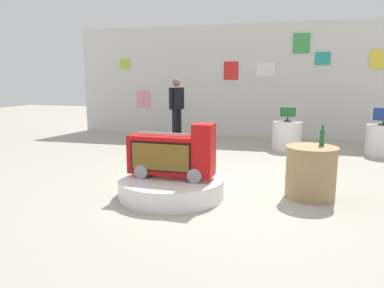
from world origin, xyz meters
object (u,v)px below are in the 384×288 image
(display_pedestal_center_rear, at_px, (382,140))
(side_table_round, at_px, (311,172))
(bottle_on_side_table, at_px, (322,137))
(shopper_browsing_near_truck, at_px, (177,106))
(tv_on_left_rear, at_px, (288,113))
(tv_on_center_rear, at_px, (384,116))
(display_pedestal_left_rear, at_px, (287,136))
(main_display_pedestal, at_px, (171,187))
(novelty_firetruck_tv, at_px, (173,155))

(display_pedestal_center_rear, distance_m, side_table_round, 3.76)
(bottle_on_side_table, distance_m, shopper_browsing_near_truck, 4.79)
(side_table_round, bearing_deg, tv_on_left_rear, 95.04)
(display_pedestal_center_rear, distance_m, tv_on_center_rear, 0.53)
(tv_on_left_rear, xyz_separation_m, bottle_on_side_table, (0.44, -3.41, -0.02))
(display_pedestal_left_rear, distance_m, display_pedestal_center_rear, 1.99)
(bottle_on_side_table, bearing_deg, display_pedestal_left_rear, 97.30)
(main_display_pedestal, relative_size, bottle_on_side_table, 5.10)
(tv_on_center_rear, distance_m, shopper_browsing_near_truck, 4.74)
(tv_on_left_rear, xyz_separation_m, display_pedestal_center_rear, (1.99, -0.15, -0.52))
(tv_on_left_rear, bearing_deg, main_display_pedestal, -111.79)
(bottle_on_side_table, relative_size, shopper_browsing_near_truck, 0.18)
(novelty_firetruck_tv, xyz_separation_m, bottle_on_side_table, (1.99, 0.54, 0.25))
(main_display_pedestal, distance_m, side_table_round, 1.95)
(shopper_browsing_near_truck, bearing_deg, novelty_firetruck_tv, -73.94)
(bottle_on_side_table, height_order, shopper_browsing_near_truck, shopper_browsing_near_truck)
(tv_on_left_rear, relative_size, tv_on_center_rear, 0.79)
(main_display_pedestal, height_order, display_pedestal_center_rear, display_pedestal_center_rear)
(tv_on_left_rear, height_order, side_table_round, tv_on_left_rear)
(novelty_firetruck_tv, relative_size, display_pedestal_center_rear, 1.81)
(main_display_pedestal, bearing_deg, novelty_firetruck_tv, -17.98)
(display_pedestal_center_rear, height_order, side_table_round, side_table_round)
(side_table_round, distance_m, shopper_browsing_near_truck, 4.82)
(display_pedestal_center_rear, relative_size, tv_on_center_rear, 1.35)
(main_display_pedestal, bearing_deg, bottle_on_side_table, 14.70)
(novelty_firetruck_tv, height_order, display_pedestal_center_rear, novelty_firetruck_tv)
(main_display_pedestal, xyz_separation_m, novelty_firetruck_tv, (0.02, -0.01, 0.46))
(tv_on_left_rear, xyz_separation_m, side_table_round, (0.31, -3.51, -0.49))
(display_pedestal_center_rear, distance_m, shopper_browsing_near_truck, 4.78)
(display_pedestal_left_rear, height_order, tv_on_center_rear, tv_on_center_rear)
(novelty_firetruck_tv, xyz_separation_m, tv_on_left_rear, (1.55, 3.95, 0.27))
(tv_on_center_rear, height_order, side_table_round, tv_on_center_rear)
(side_table_round, relative_size, shopper_browsing_near_truck, 0.44)
(main_display_pedestal, distance_m, display_pedestal_center_rear, 5.21)
(main_display_pedestal, height_order, shopper_browsing_near_truck, shopper_browsing_near_truck)
(display_pedestal_left_rear, relative_size, tv_on_center_rear, 1.38)
(main_display_pedestal, height_order, tv_on_left_rear, tv_on_left_rear)
(side_table_round, bearing_deg, shopper_browsing_near_truck, 129.55)
(display_pedestal_center_rear, relative_size, side_table_round, 0.93)
(main_display_pedestal, relative_size, side_table_round, 2.05)
(display_pedestal_center_rear, bearing_deg, novelty_firetruck_tv, -132.97)
(side_table_round, bearing_deg, bottle_on_side_table, 38.74)
(tv_on_left_rear, relative_size, display_pedestal_center_rear, 0.58)
(display_pedestal_center_rear, bearing_deg, tv_on_center_rear, -75.36)
(display_pedestal_left_rear, xyz_separation_m, side_table_round, (0.31, -3.52, 0.04))
(bottle_on_side_table, bearing_deg, novelty_firetruck_tv, -164.92)
(novelty_firetruck_tv, distance_m, tv_on_left_rear, 4.25)
(main_display_pedestal, xyz_separation_m, side_table_round, (1.88, 0.43, 0.23))
(tv_on_center_rear, relative_size, shopper_browsing_near_truck, 0.30)
(side_table_round, bearing_deg, display_pedestal_left_rear, 95.03)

